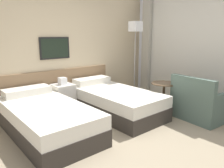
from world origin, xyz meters
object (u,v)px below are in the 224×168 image
Objects in this scene: bed_near_door at (46,118)px; floor_lamp at (135,34)px; nightstand at (63,97)px; side_table at (164,92)px; armchair at (201,105)px; bed_near_window at (114,101)px.

bed_near_door is 2.90m from floor_lamp.
nightstand is 1.15× the size of side_table.
bed_near_door is 2.13× the size of armchair.
side_table is (0.78, -0.62, 0.18)m from bed_near_window.
bed_near_door is 1.43m from bed_near_window.
floor_lamp is at bearing 3.82° from armchair.
bed_near_window is 1.01m from side_table.
side_table is at bearing -38.35° from bed_near_window.
side_table reaches higher than bed_near_door.
bed_near_door is 1.04m from nightstand.
nightstand is 0.74× the size of armchair.
bed_near_door is at bearing 68.37° from armchair.
nightstand is 2.69m from armchair.
nightstand is 2.04m from side_table.
bed_near_window is 1.65m from armchair.
armchair is (1.77, -2.03, -0.03)m from nightstand.
armchair is at bearing -49.02° from nightstand.
bed_near_window is at bearing 0.00° from bed_near_door.
armchair is (2.48, -1.28, 0.01)m from bed_near_door.
floor_lamp is 1.63m from side_table.
nightstand is at bearing 46.61° from armchair.
nightstand is 0.38× the size of floor_lamp.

